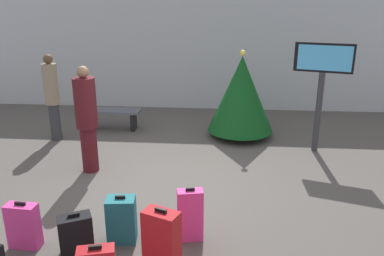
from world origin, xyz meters
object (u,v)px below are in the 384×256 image
Objects in this scene: traveller_1 at (87,118)px; suitcase_2 at (76,236)px; waiting_bench at (113,115)px; suitcase_3 at (122,220)px; traveller_0 at (52,95)px; holiday_tree at (241,94)px; suitcase_6 at (23,226)px; suitcase_8 at (190,215)px; suitcase_4 at (162,243)px; flight_info_kiosk at (322,75)px.

traveller_1 is 2.57m from suitcase_2.
suitcase_3 is at bearing -72.84° from waiting_bench.
suitcase_3 is (2.40, -3.58, -0.69)m from traveller_0.
suitcase_3 is at bearing -111.50° from holiday_tree.
suitcase_8 is (2.03, 0.33, 0.05)m from suitcase_6.
holiday_tree is 1.02× the size of traveller_1.
holiday_tree is at bearing 64.78° from suitcase_2.
suitcase_3 is at bearing 136.46° from suitcase_4.
traveller_0 is 3.31× the size of suitcase_2.
suitcase_2 is (1.92, -3.91, -0.73)m from traveller_0.
traveller_0 is 0.98× the size of traveller_1.
suitcase_8 is (-0.76, -4.00, -0.63)m from holiday_tree.
suitcase_8 is (2.21, -4.26, -0.01)m from waiting_bench.
suitcase_4 reaches higher than suitcase_2.
holiday_tree is 4.05m from traveller_0.
suitcase_2 is at bearing 167.12° from suitcase_4.
traveller_0 reaches higher than suitcase_3.
traveller_0 is (-1.05, -0.79, 0.64)m from waiting_bench.
traveller_0 is 2.91× the size of suitcase_3.
flight_info_kiosk is at bearing 47.35° from suitcase_3.
suitcase_2 is at bearing -8.42° from suitcase_6.
suitcase_8 is at bearing 7.17° from suitcase_3.
flight_info_kiosk is 1.14× the size of traveller_1.
holiday_tree reaches higher than traveller_1.
suitcase_6 is at bearing -72.14° from traveller_0.
flight_info_kiosk is 4.73m from waiting_bench.
holiday_tree is 1.03× the size of traveller_0.
suitcase_4 is (1.95, -4.94, 0.04)m from waiting_bench.
suitcase_4 is (3.00, -4.15, -0.60)m from traveller_0.
holiday_tree is 4.12m from suitcase_8.
holiday_tree is 3.10× the size of suitcase_6.
suitcase_3 is 0.84m from suitcase_4.
suitcase_2 is (-2.09, -4.44, -0.72)m from holiday_tree.
waiting_bench is 2.06× the size of suitcase_3.
suitcase_3 reaches higher than suitcase_2.
suitcase_8 is at bearing 9.31° from suitcase_6.
traveller_0 reaches higher than suitcase_2.
flight_info_kiosk is 5.54m from traveller_0.
flight_info_kiosk reaches higher than holiday_tree.
suitcase_2 is at bearing -145.17° from suitcase_3.
flight_info_kiosk reaches higher than traveller_0.
traveller_0 is at bearing 133.18° from suitcase_8.
flight_info_kiosk is at bearing 55.44° from suitcase_8.
suitcase_6 is (0.18, -4.59, -0.06)m from waiting_bench.
flight_info_kiosk reaches higher than suitcase_6.
suitcase_3 is at bearing -56.18° from traveller_0.
waiting_bench is 5.32m from suitcase_4.
flight_info_kiosk is 3.39× the size of suitcase_3.
holiday_tree is at bearing 77.79° from suitcase_4.
suitcase_2 is 0.77× the size of suitcase_8.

